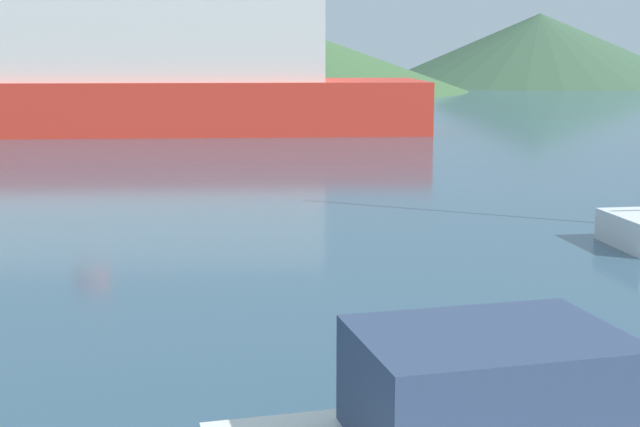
{
  "coord_description": "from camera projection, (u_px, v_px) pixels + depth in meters",
  "views": [
    {
      "loc": [
        -1.2,
        -2.55,
        4.25
      ],
      "look_at": [
        0.4,
        14.0,
        1.2
      ],
      "focal_mm": 50.0,
      "sensor_mm": 36.0,
      "label": 1
    }
  ],
  "objects": [
    {
      "name": "hill_east",
      "position": [
        262.0,
        54.0,
        95.17
      ],
      "size": [
        44.04,
        44.04,
        7.73
      ],
      "color": "#3D6038",
      "rests_on": "ground_plane"
    },
    {
      "name": "ferry_distant",
      "position": [
        83.0,
        74.0,
        46.77
      ],
      "size": [
        36.08,
        9.2,
        8.47
      ],
      "rotation": [
        0.0,
        0.0,
        -0.03
      ],
      "color": "red",
      "rests_on": "ground_plane"
    },
    {
      "name": "hill_far_east",
      "position": [
        539.0,
        49.0,
        113.5
      ],
      "size": [
        41.36,
        41.36,
        8.89
      ],
      "color": "#38563D",
      "rests_on": "ground_plane"
    }
  ]
}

